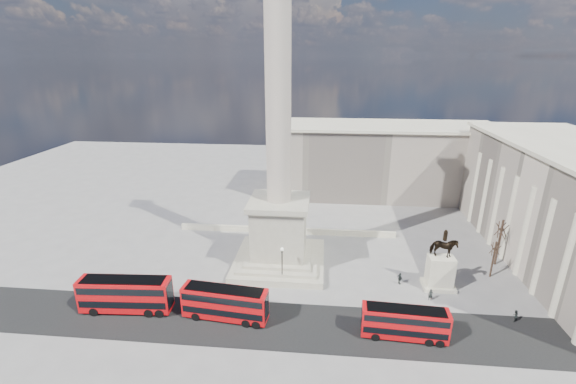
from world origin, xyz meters
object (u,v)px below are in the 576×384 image
Objects in this scene: nelsons_column at (279,186)px; red_bus_c at (405,323)px; pedestrian_walking at (431,295)px; equestrian_statue at (441,268)px; red_bus_a at (126,294)px; pedestrian_crossing at (400,279)px; red_bus_b at (226,303)px; pedestrian_standing at (515,316)px; victorian_lamp at (282,263)px.

nelsons_column is 25.27m from red_bus_c.
equestrian_statue is at bearing 72.05° from pedestrian_walking.
equestrian_statue is at bearing 9.46° from red_bus_a.
red_bus_b is at bearing 83.71° from pedestrian_crossing.
pedestrian_standing is (14.30, 4.31, -1.29)m from red_bus_c.
nelsons_column is 25.87m from pedestrian_walking.
red_bus_b is 25.17m from pedestrian_crossing.
red_bus_b reaches higher than red_bus_c.
red_bus_c is at bearing 2.08° from red_bus_b.
victorian_lamp reaches higher than pedestrian_standing.
equestrian_statue is 5.82m from pedestrian_crossing.
pedestrian_standing is at bearing -0.33° from red_bus_a.
pedestrian_crossing is at bearing -61.25° from pedestrian_standing.
pedestrian_standing is (29.70, -5.69, -2.61)m from victorian_lamp.
nelsons_column is 25.72m from equestrian_statue.
pedestrian_walking is at bearing -119.74° from equestrian_statue.
red_bus_a is at bearing -179.75° from red_bus_c.
nelsons_column is 11.20m from victorian_lamp.
victorian_lamp is (1.05, -5.81, -9.51)m from nelsons_column.
red_bus_c is (16.46, -15.81, -10.83)m from nelsons_column.
nelsons_column is at bearing -52.57° from pedestrian_standing.
red_bus_c is at bearing -6.27° from red_bus_a.
pedestrian_crossing is (23.08, 9.96, -1.38)m from red_bus_b.
red_bus_c is at bearing -110.61° from pedestrian_walking.
equestrian_statue is (41.46, 9.35, 0.71)m from red_bus_a.
red_bus_c is (21.55, -1.49, -0.19)m from red_bus_b.
nelsons_column is 8.62× the size of victorian_lamp.
equestrian_statue is 4.50m from pedestrian_walking.
pedestrian_walking is (21.44, -7.97, -12.09)m from nelsons_column.
red_bus_a is 1.07× the size of red_bus_b.
pedestrian_standing is at bearing -148.80° from pedestrian_crossing.
red_bus_c reaches higher than pedestrian_crossing.
red_bus_b is (13.03, -0.34, -0.18)m from red_bus_a.
pedestrian_walking reaches higher than pedestrian_standing.
equestrian_statue reaches higher than red_bus_b.
nelsons_column reaches higher than pedestrian_crossing.
nelsons_column is 5.03× the size of red_bus_c.
red_bus_b is 1.88× the size of victorian_lamp.
nelsons_column is 31.53× the size of pedestrian_standing.
pedestrian_walking is 9.97m from pedestrian_standing.
red_bus_a is at bearing -142.34° from nelsons_column.
nelsons_column is 30.10× the size of pedestrian_walking.
pedestrian_walking is at bearing -165.90° from pedestrian_crossing.
red_bus_b is 1.10× the size of red_bus_c.
nelsons_column reaches higher than pedestrian_standing.
nelsons_column is 25.17m from red_bus_a.
pedestrian_crossing is (17.99, -4.37, -12.02)m from nelsons_column.
red_bus_b is 6.89× the size of pedestrian_standing.
nelsons_column is 22.08m from pedestrian_crossing.
red_bus_a is 7.05× the size of pedestrian_walking.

